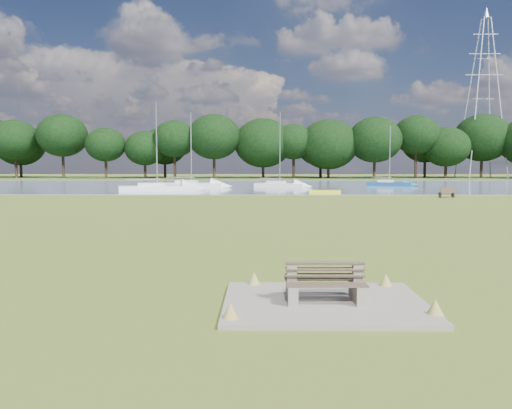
{
  "coord_description": "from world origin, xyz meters",
  "views": [
    {
      "loc": [
        -1.32,
        -24.26,
        2.98
      ],
      "look_at": [
        -1.57,
        -2.0,
        1.12
      ],
      "focal_mm": 35.0,
      "sensor_mm": 36.0,
      "label": 1
    }
  ],
  "objects_px": {
    "sailboat_4": "(389,182)",
    "pylon": "(484,73)",
    "riverbank_bench": "(447,192)",
    "kayak": "(325,192)",
    "sailboat_2": "(279,183)",
    "bench_pair": "(325,284)",
    "sailboat_1": "(156,186)",
    "sailboat_5": "(191,183)"
  },
  "relations": [
    {
      "from": "kayak",
      "to": "sailboat_5",
      "type": "bearing_deg",
      "value": 150.79
    },
    {
      "from": "kayak",
      "to": "sailboat_4",
      "type": "xyz_separation_m",
      "value": [
        10.06,
        15.39,
        0.32
      ]
    },
    {
      "from": "sailboat_4",
      "to": "sailboat_5",
      "type": "xyz_separation_m",
      "value": [
        -24.62,
        -4.63,
        0.05
      ]
    },
    {
      "from": "bench_pair",
      "to": "riverbank_bench",
      "type": "bearing_deg",
      "value": 65.53
    },
    {
      "from": "kayak",
      "to": "pylon",
      "type": "height_order",
      "value": "pylon"
    },
    {
      "from": "bench_pair",
      "to": "sailboat_1",
      "type": "relative_size",
      "value": 0.18
    },
    {
      "from": "riverbank_bench",
      "to": "sailboat_4",
      "type": "xyz_separation_m",
      "value": [
        0.21,
        20.68,
        0.07
      ]
    },
    {
      "from": "sailboat_2",
      "to": "sailboat_4",
      "type": "bearing_deg",
      "value": 35.42
    },
    {
      "from": "bench_pair",
      "to": "pylon",
      "type": "height_order",
      "value": "pylon"
    },
    {
      "from": "sailboat_1",
      "to": "kayak",
      "type": "bearing_deg",
      "value": -27.11
    },
    {
      "from": "riverbank_bench",
      "to": "kayak",
      "type": "bearing_deg",
      "value": 136.55
    },
    {
      "from": "sailboat_2",
      "to": "sailboat_5",
      "type": "distance_m",
      "value": 10.6
    },
    {
      "from": "sailboat_1",
      "to": "sailboat_4",
      "type": "height_order",
      "value": "sailboat_1"
    },
    {
      "from": "riverbank_bench",
      "to": "sailboat_1",
      "type": "bearing_deg",
      "value": 146.39
    },
    {
      "from": "sailboat_4",
      "to": "sailboat_5",
      "type": "distance_m",
      "value": 25.05
    },
    {
      "from": "sailboat_5",
      "to": "pylon",
      "type": "bearing_deg",
      "value": 37.67
    },
    {
      "from": "kayak",
      "to": "sailboat_4",
      "type": "height_order",
      "value": "sailboat_4"
    },
    {
      "from": "bench_pair",
      "to": "sailboat_5",
      "type": "bearing_deg",
      "value": 100.97
    },
    {
      "from": "riverbank_bench",
      "to": "sailboat_4",
      "type": "bearing_deg",
      "value": 74.21
    },
    {
      "from": "kayak",
      "to": "pylon",
      "type": "distance_m",
      "value": 60.98
    },
    {
      "from": "riverbank_bench",
      "to": "bench_pair",
      "type": "bearing_deg",
      "value": -129.34
    },
    {
      "from": "bench_pair",
      "to": "sailboat_2",
      "type": "relative_size",
      "value": 0.18
    },
    {
      "from": "pylon",
      "to": "sailboat_1",
      "type": "distance_m",
      "value": 69.82
    },
    {
      "from": "riverbank_bench",
      "to": "sailboat_1",
      "type": "relative_size",
      "value": 0.17
    },
    {
      "from": "sailboat_1",
      "to": "sailboat_4",
      "type": "xyz_separation_m",
      "value": [
        27.21,
        11.7,
        -0.04
      ]
    },
    {
      "from": "sailboat_2",
      "to": "sailboat_4",
      "type": "relative_size",
      "value": 1.18
    },
    {
      "from": "bench_pair",
      "to": "kayak",
      "type": "bearing_deg",
      "value": 82.45
    },
    {
      "from": "riverbank_bench",
      "to": "sailboat_4",
      "type": "height_order",
      "value": "sailboat_4"
    },
    {
      "from": "kayak",
      "to": "sailboat_1",
      "type": "height_order",
      "value": "sailboat_1"
    },
    {
      "from": "kayak",
      "to": "sailboat_5",
      "type": "height_order",
      "value": "sailboat_5"
    },
    {
      "from": "kayak",
      "to": "sailboat_2",
      "type": "relative_size",
      "value": 0.34
    },
    {
      "from": "riverbank_bench",
      "to": "kayak",
      "type": "height_order",
      "value": "riverbank_bench"
    },
    {
      "from": "bench_pair",
      "to": "sailboat_4",
      "type": "height_order",
      "value": "sailboat_4"
    },
    {
      "from": "sailboat_5",
      "to": "bench_pair",
      "type": "bearing_deg",
      "value": -76.44
    },
    {
      "from": "sailboat_4",
      "to": "pylon",
      "type": "bearing_deg",
      "value": 72.29
    },
    {
      "from": "pylon",
      "to": "sailboat_4",
      "type": "bearing_deg",
      "value": -129.18
    },
    {
      "from": "pylon",
      "to": "bench_pair",
      "type": "bearing_deg",
      "value": -115.36
    },
    {
      "from": "sailboat_2",
      "to": "pylon",
      "type": "bearing_deg",
      "value": 62.42
    },
    {
      "from": "sailboat_5",
      "to": "kayak",
      "type": "bearing_deg",
      "value": -34.23
    },
    {
      "from": "kayak",
      "to": "sailboat_4",
      "type": "relative_size",
      "value": 0.4
    },
    {
      "from": "sailboat_4",
      "to": "sailboat_5",
      "type": "height_order",
      "value": "sailboat_5"
    },
    {
      "from": "pylon",
      "to": "sailboat_5",
      "type": "relative_size",
      "value": 3.53
    }
  ]
}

